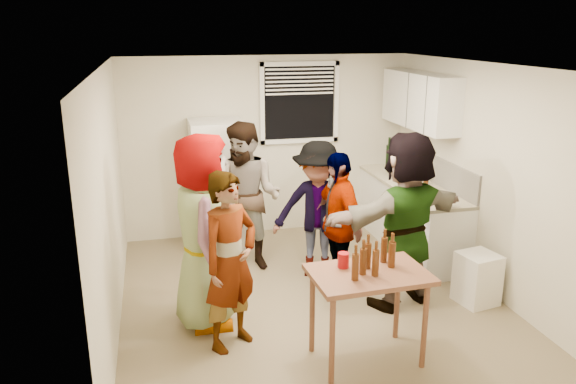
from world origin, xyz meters
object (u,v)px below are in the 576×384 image
object	(u,v)px
guest_black	(336,289)
wine_bottle	(388,167)
guest_back_left	(248,266)
refrigerator	(218,184)
blue_cup	(420,196)
serving_table	(365,358)
red_cup	(343,267)
kettle	(395,175)
beer_bottle_table	(363,274)
trash_bin	(477,281)
guest_grey	(208,322)
guest_orange	(400,302)
guest_back_right	(317,274)
guest_stripe	(233,343)
beer_bottle_counter	(425,196)

from	to	relation	value
guest_black	wine_bottle	bearing A→B (deg)	134.43
guest_back_left	refrigerator	bearing A→B (deg)	138.28
blue_cup	serving_table	xyz separation A→B (m)	(-1.37, -1.80, -0.90)
red_cup	guest_back_left	bearing A→B (deg)	103.19
serving_table	blue_cup	bearing A→B (deg)	52.83
kettle	guest_black	xyz separation A→B (m)	(-1.30, -1.39, -0.90)
wine_bottle	beer_bottle_table	size ratio (longest dim) A/B	1.40
refrigerator	serving_table	size ratio (longest dim) A/B	1.70
refrigerator	wine_bottle	world-z (taller)	refrigerator
trash_bin	guest_grey	bearing A→B (deg)	174.87
kettle	guest_orange	size ratio (longest dim) A/B	0.12
refrigerator	blue_cup	bearing A→B (deg)	-29.35
guest_grey	guest_back_left	bearing A→B (deg)	-22.59
blue_cup	guest_back_right	xyz separation A→B (m)	(-1.28, 0.03, -0.90)
trash_bin	red_cup	size ratio (longest dim) A/B	4.16
guest_stripe	guest_back_right	xyz separation A→B (m)	(1.21, 1.31, 0.00)
guest_stripe	guest_black	distance (m)	1.57
guest_back_left	guest_orange	xyz separation A→B (m)	(1.44, -1.34, 0.00)
beer_bottle_counter	guest_grey	distance (m)	3.00
blue_cup	trash_bin	distance (m)	1.26
serving_table	guest_black	world-z (taller)	serving_table
beer_bottle_table	guest_stripe	size ratio (longest dim) A/B	0.14
guest_grey	refrigerator	bearing A→B (deg)	-6.45
guest_back_left	guest_back_right	xyz separation A→B (m)	(0.77, -0.42, 0.00)
blue_cup	guest_black	distance (m)	1.54
refrigerator	red_cup	distance (m)	3.03
trash_bin	guest_back_left	size ratio (longest dim) A/B	0.31
refrigerator	blue_cup	distance (m)	2.62
red_cup	guest_orange	bearing A→B (deg)	39.08
beer_bottle_counter	guest_back_right	bearing A→B (deg)	178.63
beer_bottle_counter	serving_table	xyz separation A→B (m)	(-1.43, -1.80, -0.90)
serving_table	beer_bottle_table	distance (m)	0.85
refrigerator	guest_orange	xyz separation A→B (m)	(1.68, -2.17, -0.85)
serving_table	red_cup	bearing A→B (deg)	141.24
guest_orange	guest_back_left	bearing A→B (deg)	-58.89
guest_back_left	guest_orange	bearing A→B (deg)	-10.87
kettle	guest_back_right	size ratio (longest dim) A/B	0.14
refrigerator	blue_cup	xyz separation A→B (m)	(2.29, -1.29, 0.05)
kettle	beer_bottle_table	distance (m)	3.21
beer_bottle_counter	guest_black	distance (m)	1.59
refrigerator	guest_stripe	distance (m)	2.70
beer_bottle_counter	blue_cup	xyz separation A→B (m)	(-0.06, 0.00, -0.00)
guest_grey	guest_back_left	size ratio (longest dim) A/B	1.07
kettle	beer_bottle_table	world-z (taller)	kettle
beer_bottle_counter	guest_grey	bearing A→B (deg)	-163.50
red_cup	guest_back_right	size ratio (longest dim) A/B	0.08
refrigerator	trash_bin	world-z (taller)	refrigerator
guest_back_left	guest_orange	distance (m)	1.96
beer_bottle_table	guest_orange	distance (m)	1.51
guest_grey	guest_stripe	distance (m)	0.50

